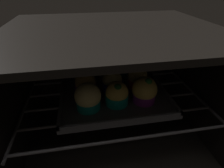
{
  "coord_description": "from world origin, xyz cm",
  "views": [
    {
      "loc": [
        -8.63,
        -25.55,
        47.0
      ],
      "look_at": [
        0.0,
        23.41,
        17.03
      ],
      "focal_mm": 28.56,
      "sensor_mm": 36.0,
      "label": 1
    }
  ],
  "objects_px": {
    "muffin_row2_col2": "(130,67)",
    "muffin_row0_col0": "(88,98)",
    "muffin_row0_col2": "(144,91)",
    "muffin_row1_col1": "(113,82)",
    "muffin_row1_col2": "(137,78)",
    "muffin_row0_col1": "(116,95)",
    "muffin_row1_col0": "(85,83)",
    "muffin_row2_col1": "(108,69)",
    "baking_tray": "(112,90)",
    "muffin_row2_col0": "(85,70)"
  },
  "relations": [
    {
      "from": "muffin_row2_col2",
      "to": "muffin_row0_col0",
      "type": "bearing_deg",
      "value": -133.53
    },
    {
      "from": "muffin_row0_col2",
      "to": "muffin_row1_col1",
      "type": "distance_m",
      "value": 0.11
    },
    {
      "from": "muffin_row0_col2",
      "to": "muffin_row1_col1",
      "type": "relative_size",
      "value": 1.21
    },
    {
      "from": "muffin_row1_col1",
      "to": "muffin_row1_col2",
      "type": "relative_size",
      "value": 0.93
    },
    {
      "from": "muffin_row0_col0",
      "to": "muffin_row0_col1",
      "type": "height_order",
      "value": "muffin_row0_col0"
    },
    {
      "from": "muffin_row1_col0",
      "to": "muffin_row1_col1",
      "type": "relative_size",
      "value": 1.15
    },
    {
      "from": "muffin_row1_col0",
      "to": "muffin_row2_col2",
      "type": "height_order",
      "value": "muffin_row1_col0"
    },
    {
      "from": "muffin_row0_col0",
      "to": "muffin_row2_col1",
      "type": "distance_m",
      "value": 0.19
    },
    {
      "from": "baking_tray",
      "to": "muffin_row0_col2",
      "type": "xyz_separation_m",
      "value": [
        0.08,
        -0.08,
        0.04
      ]
    },
    {
      "from": "muffin_row2_col0",
      "to": "muffin_row2_col1",
      "type": "distance_m",
      "value": 0.08
    },
    {
      "from": "muffin_row2_col1",
      "to": "muffin_row2_col2",
      "type": "height_order",
      "value": "muffin_row2_col1"
    },
    {
      "from": "muffin_row1_col0",
      "to": "muffin_row1_col1",
      "type": "bearing_deg",
      "value": -0.33
    },
    {
      "from": "muffin_row0_col1",
      "to": "muffin_row0_col2",
      "type": "xyz_separation_m",
      "value": [
        0.08,
        -0.0,
        0.0
      ]
    },
    {
      "from": "muffin_row0_col2",
      "to": "muffin_row2_col1",
      "type": "relative_size",
      "value": 1.1
    },
    {
      "from": "muffin_row0_col1",
      "to": "muffin_row2_col1",
      "type": "xyz_separation_m",
      "value": [
        0.0,
        0.17,
        0.0
      ]
    },
    {
      "from": "muffin_row0_col0",
      "to": "muffin_row2_col1",
      "type": "xyz_separation_m",
      "value": [
        0.08,
        0.17,
        -0.0
      ]
    },
    {
      "from": "baking_tray",
      "to": "muffin_row2_col1",
      "type": "distance_m",
      "value": 0.09
    },
    {
      "from": "muffin_row1_col0",
      "to": "muffin_row2_col1",
      "type": "relative_size",
      "value": 1.05
    },
    {
      "from": "muffin_row1_col2",
      "to": "muffin_row0_col0",
      "type": "bearing_deg",
      "value": -151.79
    },
    {
      "from": "muffin_row0_col0",
      "to": "muffin_row1_col2",
      "type": "relative_size",
      "value": 1.07
    },
    {
      "from": "muffin_row2_col1",
      "to": "muffin_row2_col2",
      "type": "xyz_separation_m",
      "value": [
        0.08,
        0.0,
        -0.0
      ]
    },
    {
      "from": "muffin_row1_col2",
      "to": "muffin_row2_col2",
      "type": "distance_m",
      "value": 0.08
    },
    {
      "from": "muffin_row0_col2",
      "to": "muffin_row2_col2",
      "type": "relative_size",
      "value": 1.15
    },
    {
      "from": "muffin_row2_col1",
      "to": "muffin_row2_col2",
      "type": "relative_size",
      "value": 1.04
    },
    {
      "from": "muffin_row1_col1",
      "to": "muffin_row1_col2",
      "type": "bearing_deg",
      "value": 4.2
    },
    {
      "from": "muffin_row0_col1",
      "to": "muffin_row1_col0",
      "type": "xyz_separation_m",
      "value": [
        -0.08,
        0.08,
        0.0
      ]
    },
    {
      "from": "baking_tray",
      "to": "muffin_row1_col2",
      "type": "xyz_separation_m",
      "value": [
        0.08,
        0.0,
        0.04
      ]
    },
    {
      "from": "muffin_row2_col0",
      "to": "muffin_row2_col2",
      "type": "bearing_deg",
      "value": 0.68
    },
    {
      "from": "muffin_row2_col0",
      "to": "muffin_row1_col2",
      "type": "bearing_deg",
      "value": -25.91
    },
    {
      "from": "muffin_row0_col0",
      "to": "muffin_row2_col1",
      "type": "bearing_deg",
      "value": 64.14
    },
    {
      "from": "muffin_row1_col0",
      "to": "muffin_row0_col1",
      "type": "bearing_deg",
      "value": -42.74
    },
    {
      "from": "muffin_row1_col1",
      "to": "baking_tray",
      "type": "bearing_deg",
      "value": 137.14
    },
    {
      "from": "muffin_row1_col1",
      "to": "muffin_row2_col1",
      "type": "bearing_deg",
      "value": 91.18
    },
    {
      "from": "muffin_row0_col0",
      "to": "muffin_row0_col2",
      "type": "distance_m",
      "value": 0.16
    },
    {
      "from": "muffin_row0_col0",
      "to": "muffin_row2_col1",
      "type": "relative_size",
      "value": 1.04
    },
    {
      "from": "muffin_row0_col2",
      "to": "muffin_row2_col2",
      "type": "height_order",
      "value": "muffin_row0_col2"
    },
    {
      "from": "baking_tray",
      "to": "muffin_row1_col1",
      "type": "height_order",
      "value": "muffin_row1_col1"
    },
    {
      "from": "muffin_row1_col1",
      "to": "muffin_row2_col0",
      "type": "height_order",
      "value": "muffin_row2_col0"
    },
    {
      "from": "muffin_row0_col0",
      "to": "muffin_row2_col0",
      "type": "xyz_separation_m",
      "value": [
        -0.0,
        0.17,
        0.0
      ]
    },
    {
      "from": "muffin_row0_col0",
      "to": "muffin_row1_col2",
      "type": "height_order",
      "value": "muffin_row0_col0"
    },
    {
      "from": "muffin_row1_col0",
      "to": "muffin_row2_col0",
      "type": "relative_size",
      "value": 0.98
    },
    {
      "from": "muffin_row0_col1",
      "to": "muffin_row1_col2",
      "type": "xyz_separation_m",
      "value": [
        0.09,
        0.08,
        0.0
      ]
    },
    {
      "from": "muffin_row0_col2",
      "to": "muffin_row2_col1",
      "type": "bearing_deg",
      "value": 115.59
    },
    {
      "from": "muffin_row1_col2",
      "to": "muffin_row2_col0",
      "type": "bearing_deg",
      "value": 154.09
    },
    {
      "from": "muffin_row2_col1",
      "to": "muffin_row0_col0",
      "type": "bearing_deg",
      "value": -115.86
    },
    {
      "from": "muffin_row1_col0",
      "to": "muffin_row1_col2",
      "type": "bearing_deg",
      "value": 1.85
    },
    {
      "from": "muffin_row1_col2",
      "to": "muffin_row2_col2",
      "type": "height_order",
      "value": "muffin_row1_col2"
    },
    {
      "from": "muffin_row0_col2",
      "to": "muffin_row2_col1",
      "type": "distance_m",
      "value": 0.19
    },
    {
      "from": "muffin_row1_col1",
      "to": "muffin_row2_col2",
      "type": "height_order",
      "value": "muffin_row2_col2"
    },
    {
      "from": "muffin_row2_col0",
      "to": "muffin_row2_col2",
      "type": "relative_size",
      "value": 1.11
    }
  ]
}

